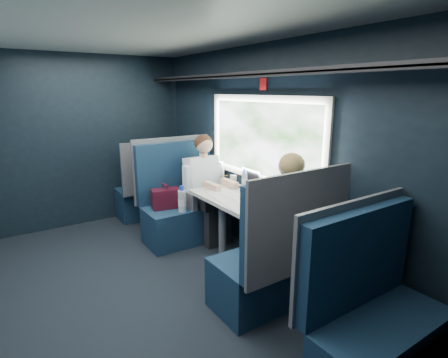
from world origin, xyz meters
TOP-DOWN VIEW (x-y plane):
  - ground at (0.00, 0.00)m, footprint 2.80×4.20m
  - room_shell at (0.02, 0.00)m, footprint 3.00×4.40m
  - table at (1.03, 0.00)m, footprint 0.62×1.00m
  - seat_bay_near at (0.84, 0.87)m, footprint 1.04×0.62m
  - seat_bay_far at (0.85, -0.87)m, footprint 1.04×0.62m
  - seat_row_front at (0.85, 1.80)m, footprint 1.04×0.51m
  - seat_row_back at (0.85, -1.80)m, footprint 1.04×0.51m
  - man at (1.10, 0.70)m, footprint 0.53×0.56m
  - woman at (1.10, -0.71)m, footprint 0.53×0.56m
  - papers at (1.08, -0.10)m, footprint 0.66×0.87m
  - laptop at (1.30, 0.12)m, footprint 0.24×0.31m
  - bottle_small at (1.33, 0.22)m, footprint 0.07×0.07m
  - cup at (1.32, 0.44)m, footprint 0.08×0.08m

SIDE VIEW (x-z plane):
  - ground at x=0.00m, z-range -0.01..0.00m
  - seat_row_front at x=0.85m, z-range -0.17..0.99m
  - seat_row_back at x=0.85m, z-range -0.17..0.99m
  - seat_bay_far at x=0.85m, z-range -0.22..1.04m
  - seat_bay_near at x=0.84m, z-range -0.21..1.05m
  - table at x=1.03m, z-range 0.29..1.03m
  - man at x=1.10m, z-range 0.06..1.38m
  - woman at x=1.10m, z-range 0.07..1.39m
  - papers at x=1.08m, z-range 0.74..0.75m
  - cup at x=1.32m, z-range 0.74..0.84m
  - laptop at x=1.30m, z-range 0.69..0.92m
  - bottle_small at x=1.33m, z-range 0.73..0.95m
  - room_shell at x=0.02m, z-range 0.28..2.68m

